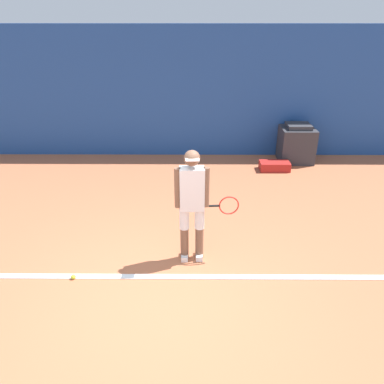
{
  "coord_description": "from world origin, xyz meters",
  "views": [
    {
      "loc": [
        0.45,
        -3.66,
        3.37
      ],
      "look_at": [
        0.43,
        1.18,
        1.0
      ],
      "focal_mm": 35.0,
      "sensor_mm": 36.0,
      "label": 1
    }
  ],
  "objects_px": {
    "tennis_player": "(193,201)",
    "covered_chair": "(296,144)",
    "tennis_ball": "(73,277)",
    "equipment_bag": "(275,166)"
  },
  "relations": [
    {
      "from": "tennis_player",
      "to": "covered_chair",
      "type": "xyz_separation_m",
      "value": [
        2.5,
        4.05,
        -0.51
      ]
    },
    {
      "from": "covered_chair",
      "to": "tennis_player",
      "type": "bearing_deg",
      "value": -121.74
    },
    {
      "from": "tennis_ball",
      "to": "covered_chair",
      "type": "distance_m",
      "value": 6.18
    },
    {
      "from": "tennis_player",
      "to": "tennis_ball",
      "type": "bearing_deg",
      "value": -166.22
    },
    {
      "from": "tennis_ball",
      "to": "equipment_bag",
      "type": "xyz_separation_m",
      "value": [
        3.55,
        3.95,
        0.07
      ]
    },
    {
      "from": "tennis_player",
      "to": "covered_chair",
      "type": "bearing_deg",
      "value": 55.0
    },
    {
      "from": "tennis_ball",
      "to": "equipment_bag",
      "type": "distance_m",
      "value": 5.31
    },
    {
      "from": "tennis_ball",
      "to": "equipment_bag",
      "type": "relative_size",
      "value": 0.1
    },
    {
      "from": "tennis_player",
      "to": "equipment_bag",
      "type": "height_order",
      "value": "tennis_player"
    },
    {
      "from": "tennis_player",
      "to": "tennis_ball",
      "type": "height_order",
      "value": "tennis_player"
    }
  ]
}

